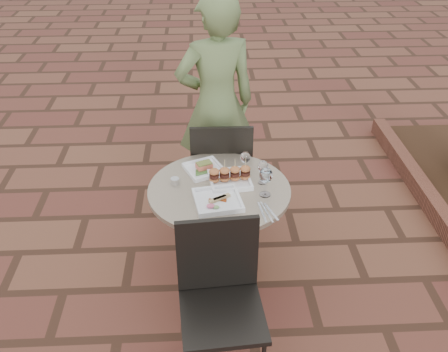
{
  "coord_description": "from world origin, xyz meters",
  "views": [
    {
      "loc": [
        -0.28,
        -2.89,
        2.48
      ],
      "look_at": [
        -0.15,
        -0.29,
        0.82
      ],
      "focal_mm": 40.0,
      "sensor_mm": 36.0,
      "label": 1
    }
  ],
  "objects_px": {
    "chair_far": "(221,167)",
    "plate_sliders": "(230,176)",
    "chair_near": "(220,288)",
    "plate_tuna": "(218,200)",
    "cafe_table": "(219,219)",
    "plate_salmon": "(204,168)",
    "diner": "(216,105)"
  },
  "relations": [
    {
      "from": "plate_salmon",
      "to": "plate_tuna",
      "type": "distance_m",
      "value": 0.37
    },
    {
      "from": "plate_sliders",
      "to": "plate_tuna",
      "type": "relative_size",
      "value": 0.91
    },
    {
      "from": "diner",
      "to": "plate_sliders",
      "type": "relative_size",
      "value": 6.03
    },
    {
      "from": "diner",
      "to": "plate_tuna",
      "type": "relative_size",
      "value": 5.5
    },
    {
      "from": "chair_far",
      "to": "diner",
      "type": "height_order",
      "value": "diner"
    },
    {
      "from": "cafe_table",
      "to": "chair_near",
      "type": "bearing_deg",
      "value": -92.13
    },
    {
      "from": "plate_tuna",
      "to": "chair_far",
      "type": "bearing_deg",
      "value": 85.65
    },
    {
      "from": "chair_near",
      "to": "plate_salmon",
      "type": "distance_m",
      "value": 0.92
    },
    {
      "from": "chair_far",
      "to": "chair_near",
      "type": "relative_size",
      "value": 1.0
    },
    {
      "from": "plate_salmon",
      "to": "diner",
      "type": "bearing_deg",
      "value": 81.73
    },
    {
      "from": "chair_far",
      "to": "plate_sliders",
      "type": "relative_size",
      "value": 3.23
    },
    {
      "from": "chair_far",
      "to": "chair_near",
      "type": "height_order",
      "value": "same"
    },
    {
      "from": "chair_far",
      "to": "plate_salmon",
      "type": "xyz_separation_m",
      "value": [
        -0.13,
        -0.34,
        0.2
      ]
    },
    {
      "from": "cafe_table",
      "to": "plate_sliders",
      "type": "relative_size",
      "value": 3.13
    },
    {
      "from": "plate_sliders",
      "to": "plate_salmon",
      "type": "bearing_deg",
      "value": 138.63
    },
    {
      "from": "cafe_table",
      "to": "chair_far",
      "type": "bearing_deg",
      "value": 86.14
    },
    {
      "from": "chair_near",
      "to": "plate_salmon",
      "type": "xyz_separation_m",
      "value": [
        -0.07,
        0.9,
        0.2
      ]
    },
    {
      "from": "chair_far",
      "to": "cafe_table",
      "type": "bearing_deg",
      "value": 87.1
    },
    {
      "from": "chair_near",
      "to": "plate_sliders",
      "type": "xyz_separation_m",
      "value": [
        0.1,
        0.76,
        0.22
      ]
    },
    {
      "from": "chair_near",
      "to": "plate_tuna",
      "type": "relative_size",
      "value": 2.95
    },
    {
      "from": "chair_far",
      "to": "plate_sliders",
      "type": "bearing_deg",
      "value": 94.86
    },
    {
      "from": "chair_far",
      "to": "diner",
      "type": "distance_m",
      "value": 0.51
    },
    {
      "from": "cafe_table",
      "to": "chair_near",
      "type": "height_order",
      "value": "chair_near"
    },
    {
      "from": "chair_far",
      "to": "plate_salmon",
      "type": "relative_size",
      "value": 3.07
    },
    {
      "from": "diner",
      "to": "chair_near",
      "type": "bearing_deg",
      "value": 74.92
    },
    {
      "from": "cafe_table",
      "to": "plate_salmon",
      "type": "bearing_deg",
      "value": 113.2
    },
    {
      "from": "chair_far",
      "to": "plate_sliders",
      "type": "distance_m",
      "value": 0.53
    },
    {
      "from": "plate_salmon",
      "to": "plate_tuna",
      "type": "bearing_deg",
      "value": -78.47
    },
    {
      "from": "chair_near",
      "to": "cafe_table",
      "type": "bearing_deg",
      "value": 83.23
    },
    {
      "from": "chair_far",
      "to": "plate_salmon",
      "type": "distance_m",
      "value": 0.41
    },
    {
      "from": "chair_far",
      "to": "plate_tuna",
      "type": "height_order",
      "value": "chair_far"
    },
    {
      "from": "chair_far",
      "to": "diner",
      "type": "relative_size",
      "value": 0.54
    }
  ]
}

